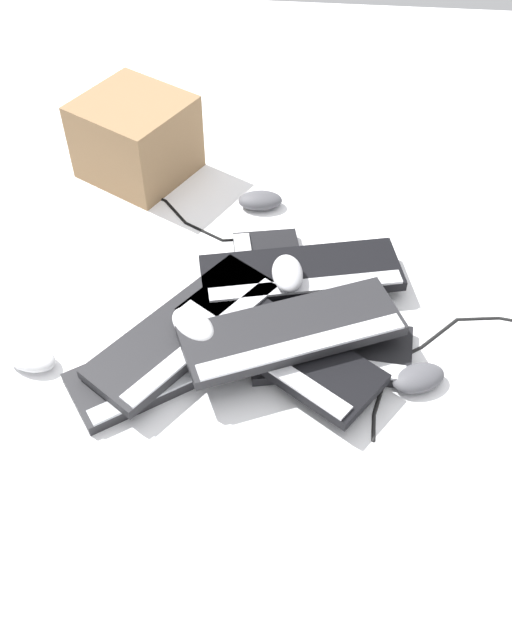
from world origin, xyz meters
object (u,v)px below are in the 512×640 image
keyboard_0 (274,300)px  mouse_1 (193,325)px  keyboard_1 (178,360)px  mouse_0 (287,273)px  mouse_4 (260,200)px  keyboard_4 (277,345)px  mouse_2 (30,358)px  keyboard_2 (304,344)px  keyboard_3 (186,330)px  mouse_3 (418,378)px  keyboard_5 (301,274)px  keyboard_6 (292,331)px  cardboard_box (136,138)px

keyboard_0 → mouse_1: size_ratio=4.19×
keyboard_1 → mouse_0: (0.21, -0.21, 0.07)m
mouse_1 → mouse_4: (0.48, -0.09, -0.06)m
keyboard_4 → mouse_2: size_ratio=4.05×
keyboard_2 → keyboard_4: 0.07m
mouse_4 → mouse_0: bearing=-81.3°
keyboard_3 → mouse_4: (0.47, -0.11, -0.02)m
keyboard_1 → mouse_3: 0.48m
keyboard_3 → keyboard_4: 0.19m
keyboard_4 → mouse_3: bearing=-97.7°
keyboard_4 → keyboard_5: bearing=-9.8°
mouse_1 → mouse_3: mouse_1 is taller
mouse_1 → mouse_2: (-0.07, 0.33, -0.06)m
keyboard_5 → mouse_3: 0.35m
keyboard_0 → mouse_2: mouse_2 is taller
mouse_0 → mouse_3: mouse_0 is taller
keyboard_4 → mouse_0: 0.18m
keyboard_6 → mouse_2: (-0.07, 0.52, -0.05)m
keyboard_1 → keyboard_4: size_ratio=1.00×
mouse_0 → keyboard_1: bearing=126.0°
keyboard_3 → mouse_3: (-0.06, -0.47, -0.02)m
keyboard_0 → mouse_3: bearing=-122.5°
keyboard_0 → mouse_0: bearing=-53.0°
keyboard_4 → mouse_3: keyboard_4 is taller
mouse_4 → keyboard_3: bearing=-110.0°
mouse_0 → cardboard_box: (0.44, 0.42, 0.02)m
keyboard_3 → keyboard_4: (-0.02, -0.19, 0.00)m
keyboard_5 → mouse_4: (0.28, 0.12, -0.02)m
keyboard_1 → mouse_0: mouse_0 is taller
keyboard_0 → keyboard_4: size_ratio=1.03×
keyboard_5 → mouse_4: size_ratio=4.21×
keyboard_3 → mouse_2: 0.32m
mouse_0 → mouse_1: size_ratio=1.00×
cardboard_box → keyboard_4: bearing=-146.0°
keyboard_0 → keyboard_4: keyboard_4 is taller
keyboard_1 → mouse_1: 0.08m
mouse_0 → cardboard_box: cardboard_box is taller
keyboard_3 → mouse_4: 0.48m
mouse_0 → mouse_4: (0.32, 0.09, -0.06)m
keyboard_1 → keyboard_4: bearing=-80.2°
cardboard_box → mouse_2: bearing=172.7°
keyboard_5 → mouse_0: 0.06m
keyboard_3 → keyboard_5: bearing=-50.2°
mouse_4 → cardboard_box: cardboard_box is taller
keyboard_2 → mouse_2: (-0.09, 0.55, 0.01)m
keyboard_2 → mouse_1: size_ratio=4.10×
keyboard_0 → keyboard_2: bearing=-149.2°
keyboard_0 → keyboard_4: 0.16m
keyboard_1 → keyboard_2: (0.07, -0.25, 0.00)m
keyboard_2 → keyboard_6: bearing=130.1°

